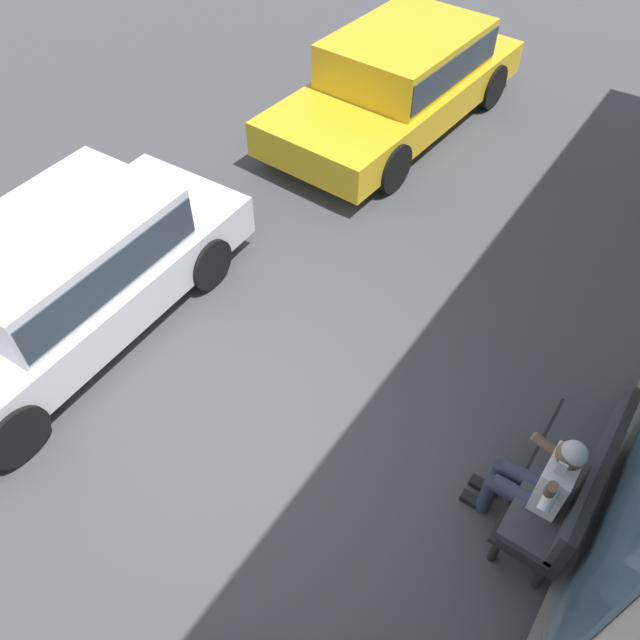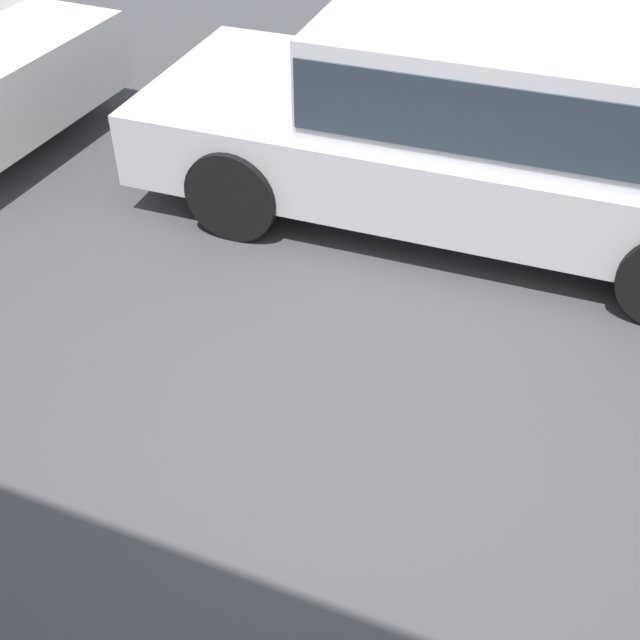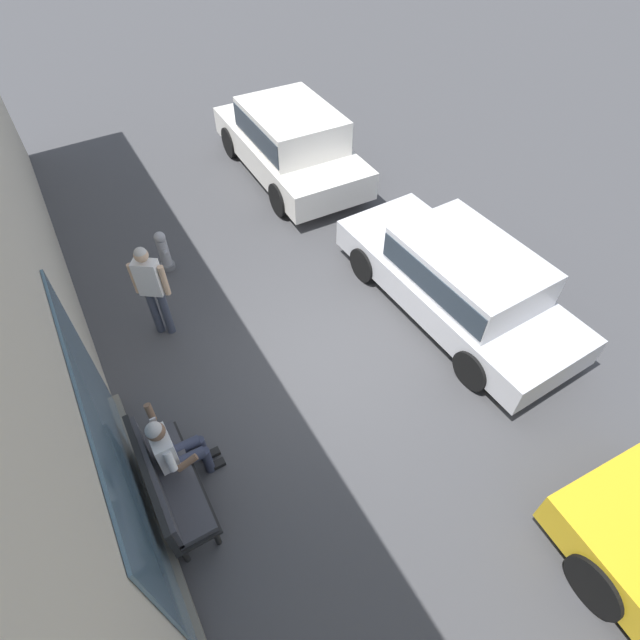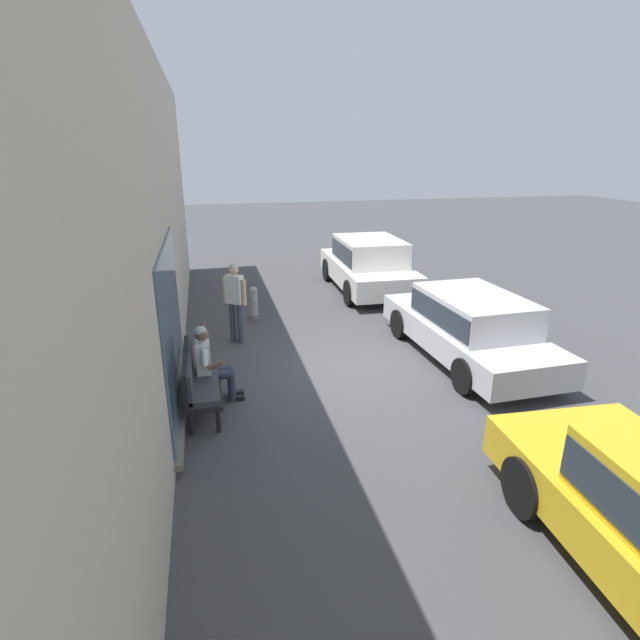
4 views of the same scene
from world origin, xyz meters
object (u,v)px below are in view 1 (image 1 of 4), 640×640
bench (574,478)px  person_on_phone (540,481)px  parked_car_near (401,76)px  parked_car_mid (62,274)px

bench → person_on_phone: 0.38m
person_on_phone → parked_car_near: parked_car_near is taller
bench → parked_car_mid: size_ratio=0.36×
parked_car_near → person_on_phone: bearing=39.4°
person_on_phone → parked_car_mid: parked_car_mid is taller
person_on_phone → bench: bearing=141.5°
bench → person_on_phone: size_ratio=1.23×
parked_car_near → parked_car_mid: (5.75, -0.76, -0.03)m
parked_car_near → bench: bearing=42.4°
parked_car_near → parked_car_mid: bearing=-7.5°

